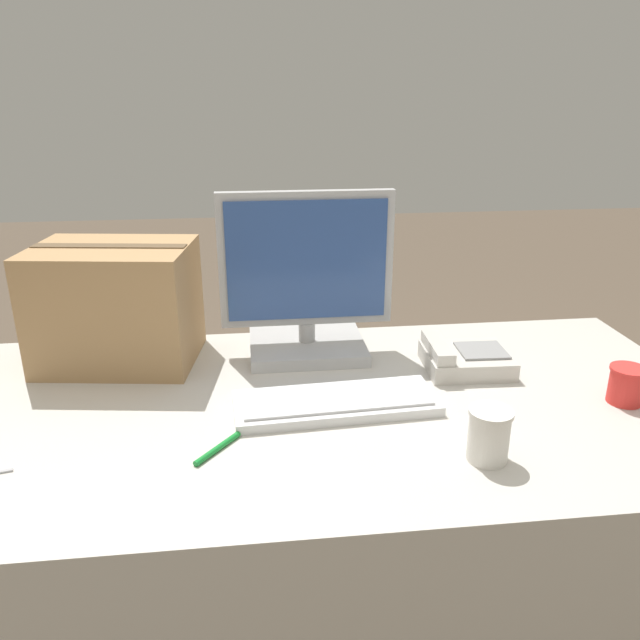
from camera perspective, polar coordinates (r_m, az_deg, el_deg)
The scene contains 8 objects.
office_desk at distance 1.64m, azimuth 0.68°, elevation -19.19°, with size 1.80×0.90×0.75m.
monitor at distance 1.63m, azimuth -1.24°, elevation 2.89°, with size 0.45×0.25×0.43m.
keyboard at distance 1.40m, azimuth 1.45°, elevation -7.53°, with size 0.46×0.20×0.03m.
desk_phone at distance 1.62m, azimuth 13.00°, elevation -3.45°, with size 0.21×0.19×0.08m.
paper_cup_left at distance 1.24m, azimuth 15.18°, elevation -10.10°, with size 0.08×0.08×0.11m.
paper_cup_right at distance 1.57m, azimuth 26.22°, elevation -5.35°, with size 0.08×0.08×0.09m.
cardboard_box at distance 1.67m, azimuth -18.13°, elevation 1.32°, with size 0.42×0.33×0.31m.
pen_marker at distance 1.27m, azimuth -9.34°, elevation -11.50°, with size 0.09×0.11×0.01m.
Camera 1 is at (-0.17, -1.25, 1.43)m, focal length 35.00 mm.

